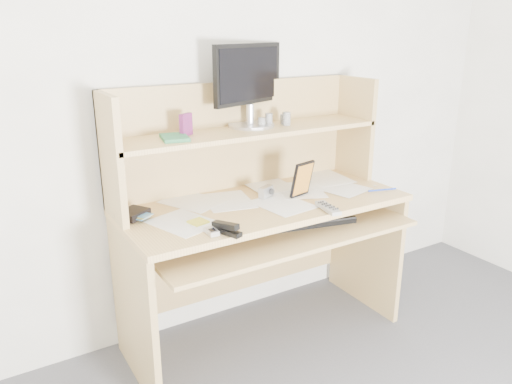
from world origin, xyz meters
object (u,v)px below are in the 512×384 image
keyboard (310,220)px  game_case (302,179)px  desk (256,207)px  tv_remote (328,208)px  monitor (249,83)px

keyboard → game_case: (0.02, 0.09, 0.18)m
keyboard → desk: bearing=141.5°
desk → tv_remote: 0.39m
game_case → monitor: (-0.15, 0.27, 0.45)m
keyboard → game_case: size_ratio=2.53×
desk → keyboard: bearing=-50.9°
game_case → monitor: bearing=105.0°
keyboard → monitor: (-0.13, 0.36, 0.63)m
game_case → monitor: monitor is taller
desk → monitor: monitor is taller
desk → keyboard: 0.28m
tv_remote → game_case: 0.23m
keyboard → tv_remote: tv_remote is taller
tv_remote → desk: bearing=128.9°
desk → monitor: (0.05, 0.15, 0.60)m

